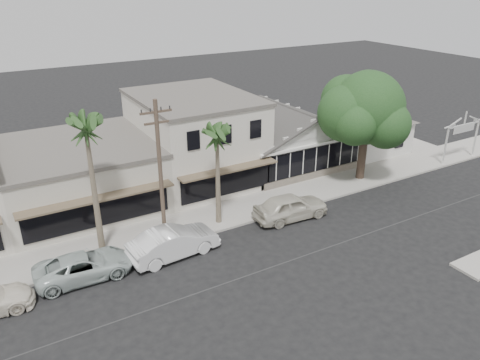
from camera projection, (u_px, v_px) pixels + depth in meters
ground at (337, 245)px, 28.40m from camera, size 140.00×140.00×0.00m
sidewalk_north at (171, 229)px, 30.00m from camera, size 90.00×3.50×0.15m
corner_shop at (286, 135)px, 39.50m from camera, size 10.40×8.60×5.10m
side_cottage at (365, 135)px, 42.97m from camera, size 6.00×6.00×3.00m
arch_sign at (464, 126)px, 39.80m from camera, size 4.12×0.12×3.95m
row_building_near at (195, 140)px, 36.36m from camera, size 8.00×10.00×6.50m
row_building_midnear at (79, 176)px, 32.67m from camera, size 10.00×10.00×4.20m
utility_pole at (160, 172)px, 26.41m from camera, size 1.80×0.24×9.00m
car_0 at (291, 207)px, 31.12m from camera, size 5.25×2.42×1.74m
car_1 at (174, 242)px, 26.95m from camera, size 5.46×2.28×1.75m
car_2 at (84, 266)px, 25.05m from camera, size 5.24×2.56×1.43m
shade_tree at (364, 109)px, 35.30m from camera, size 7.79×7.04×8.64m
palm_east at (217, 135)px, 28.32m from camera, size 3.02×3.02×7.20m
palm_mid at (86, 129)px, 24.57m from camera, size 3.15×3.15×8.86m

